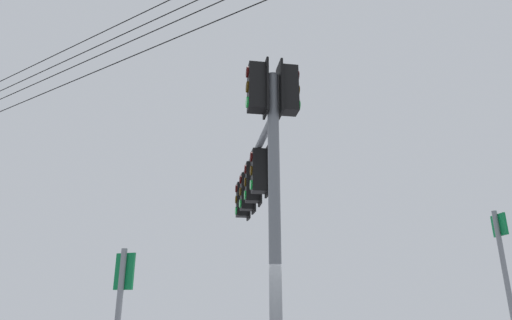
# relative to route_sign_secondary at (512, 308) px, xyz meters

# --- Properties ---
(signal_mast_assembly) EXTENTS (5.37, 1.83, 6.10)m
(signal_mast_assembly) POSITION_rel_route_sign_secondary_xyz_m (-1.96, -3.56, 2.53)
(signal_mast_assembly) COLOR slate
(signal_mast_assembly) RESTS_ON ground
(route_sign_secondary) EXTENTS (0.33, 0.11, 3.19)m
(route_sign_secondary) POSITION_rel_route_sign_secondary_xyz_m (0.00, 0.00, 0.00)
(route_sign_secondary) COLOR slate
(route_sign_secondary) RESTS_ON ground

